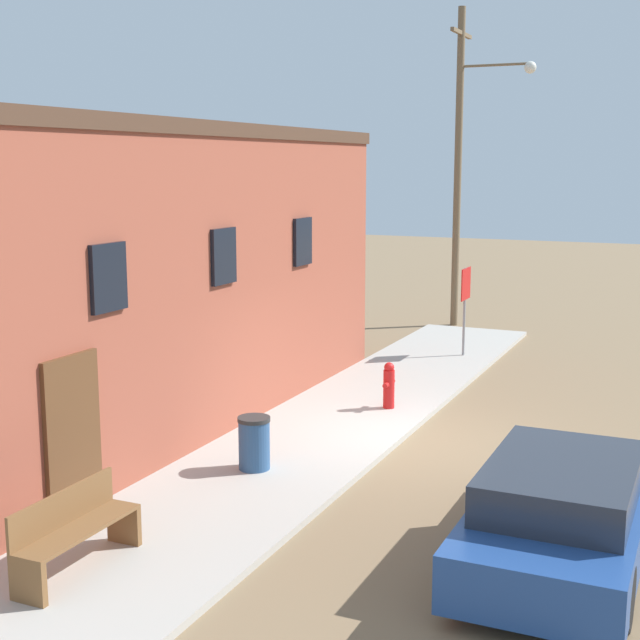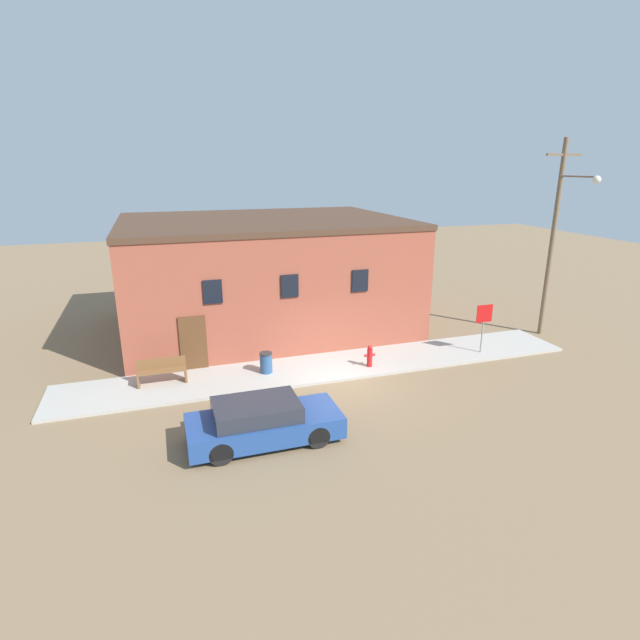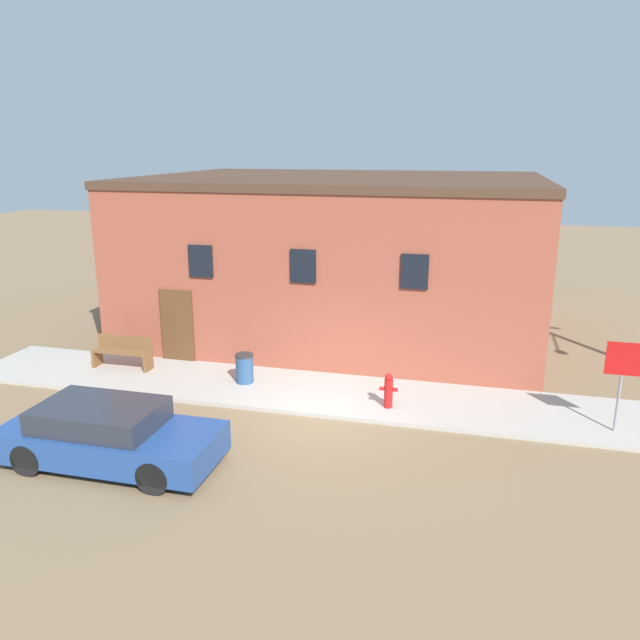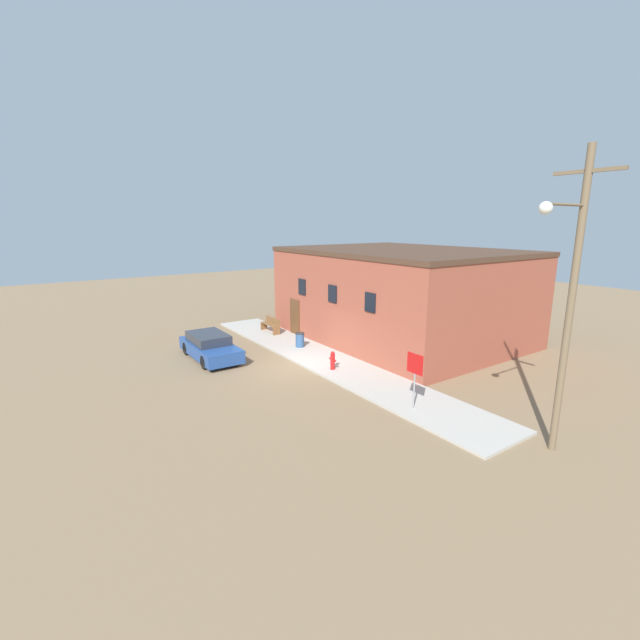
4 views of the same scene
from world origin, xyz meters
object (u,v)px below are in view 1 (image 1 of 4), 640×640
at_px(fire_hydrant, 389,385).
at_px(parked_car, 563,511).
at_px(bench, 74,531).
at_px(trash_bin, 254,443).
at_px(stop_sign, 465,294).
at_px(utility_pole, 464,155).

relative_size(fire_hydrant, parked_car, 0.20).
bearing_deg(bench, trash_bin, -3.44).
height_order(fire_hydrant, parked_car, parked_car).
relative_size(stop_sign, trash_bin, 2.62).
distance_m(stop_sign, bench, 12.78).
distance_m(fire_hydrant, parked_car, 6.39).
relative_size(stop_sign, parked_car, 0.47).
relative_size(trash_bin, utility_pole, 0.09).
relative_size(bench, parked_car, 0.39).
relative_size(fire_hydrant, stop_sign, 0.42).
bearing_deg(fire_hydrant, bench, 173.29).
xyz_separation_m(stop_sign, utility_pole, (4.29, 1.28, 3.22)).
distance_m(stop_sign, parked_car, 10.83).
height_order(fire_hydrant, stop_sign, stop_sign).
xyz_separation_m(fire_hydrant, stop_sign, (5.03, -0.05, 1.02)).
distance_m(utility_pole, parked_car, 15.81).
distance_m(fire_hydrant, utility_pole, 10.31).
bearing_deg(utility_pole, trash_bin, -177.60).
bearing_deg(parked_car, utility_pole, 19.80).
bearing_deg(stop_sign, parked_car, -158.90).
distance_m(fire_hydrant, trash_bin, 3.99).
xyz_separation_m(bench, parked_car, (2.64, -4.84, 0.06)).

